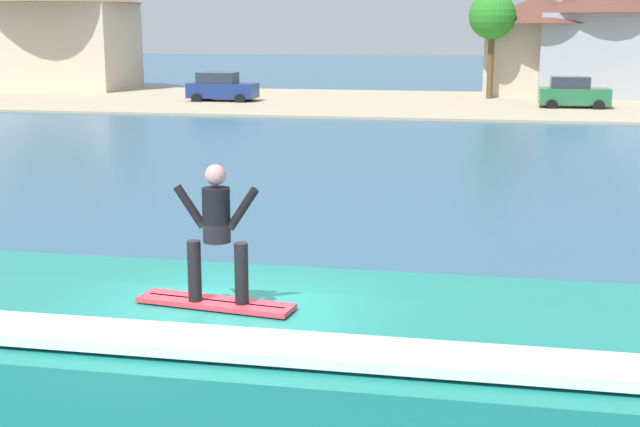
# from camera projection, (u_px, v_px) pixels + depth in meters

# --- Properties ---
(ground_plane) EXTENTS (260.00, 260.00, 0.00)m
(ground_plane) POSITION_uv_depth(u_px,v_px,m) (231.00, 419.00, 10.80)
(ground_plane) COLOR #2E5976
(wave_crest) EXTENTS (10.85, 4.21, 1.50)m
(wave_crest) POSITION_uv_depth(u_px,v_px,m) (261.00, 363.00, 10.70)
(wave_crest) COLOR #1D7B6F
(wave_crest) RESTS_ON ground_plane
(surfboard) EXTENTS (1.94, 0.67, 0.06)m
(surfboard) POSITION_uv_depth(u_px,v_px,m) (215.00, 303.00, 10.34)
(surfboard) COLOR #D8333F
(surfboard) RESTS_ON wave_crest
(surfer) EXTENTS (1.01, 0.32, 1.62)m
(surfer) POSITION_uv_depth(u_px,v_px,m) (217.00, 227.00, 10.09)
(surfer) COLOR black
(surfer) RESTS_ON surfboard
(shoreline_bank) EXTENTS (120.00, 18.58, 0.13)m
(shoreline_bank) POSITION_uv_depth(u_px,v_px,m) (443.00, 104.00, 52.95)
(shoreline_bank) COLOR tan
(shoreline_bank) RESTS_ON ground_plane
(car_near_shore) EXTENTS (4.17, 2.12, 1.86)m
(car_near_shore) POSITION_uv_depth(u_px,v_px,m) (221.00, 87.00, 53.89)
(car_near_shore) COLOR navy
(car_near_shore) RESTS_ON ground_plane
(car_far_shore) EXTENTS (3.88, 2.03, 1.86)m
(car_far_shore) POSITION_uv_depth(u_px,v_px,m) (573.00, 93.00, 49.58)
(car_far_shore) COLOR #23663D
(car_far_shore) RESTS_ON ground_plane
(house_with_chimney) EXTENTS (11.46, 11.46, 8.52)m
(house_with_chimney) POSITION_uv_depth(u_px,v_px,m) (63.00, 26.00, 63.32)
(house_with_chimney) COLOR beige
(house_with_chimney) RESTS_ON ground_plane
(house_gabled_white) EXTENTS (9.79, 9.79, 7.03)m
(house_gabled_white) POSITION_uv_depth(u_px,v_px,m) (601.00, 38.00, 57.35)
(house_gabled_white) COLOR #9EA3AD
(house_gabled_white) RESTS_ON ground_plane
(house_small_cottage) EXTENTS (8.55, 8.55, 7.11)m
(house_small_cottage) POSITION_uv_depth(u_px,v_px,m) (539.00, 37.00, 57.66)
(house_small_cottage) COLOR beige
(house_small_cottage) RESTS_ON ground_plane
(tree_tall_bare) EXTENTS (2.92, 2.92, 6.71)m
(tree_tall_bare) POSITION_uv_depth(u_px,v_px,m) (492.00, 17.00, 54.82)
(tree_tall_bare) COLOR brown
(tree_tall_bare) RESTS_ON ground_plane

